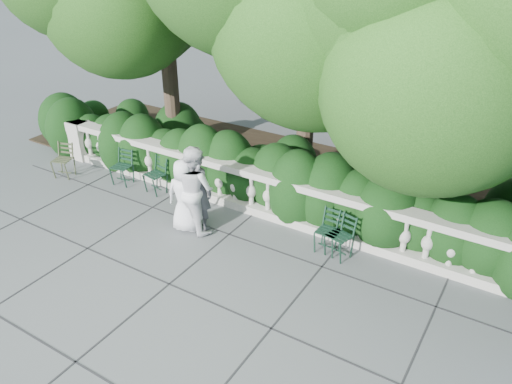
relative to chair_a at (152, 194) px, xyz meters
The scene contains 13 objects.
ground 3.16m from the chair_a, 23.01° to the right, with size 90.00×90.00×0.00m, color #484B4F.
balustrade 3.00m from the chair_a, 11.00° to the left, with size 12.00×0.44×1.00m.
shrub_hedge 3.40m from the chair_a, 31.26° to the left, with size 15.00×2.60×1.70m, color black, non-canonical shape.
tree_canopy 5.70m from the chair_a, 28.59° to the left, with size 15.04×6.52×6.78m.
chair_a is the anchor object (origin of this frame).
chair_b 0.90m from the chair_a, behind, with size 0.44×0.48×0.84m, color black, non-canonical shape.
chair_c 0.84m from the chair_a, ahead, with size 0.44×0.48×0.84m, color black, non-canonical shape.
chair_e 4.48m from the chair_a, ahead, with size 0.44×0.48×0.84m, color black, non-canonical shape.
chair_f 4.28m from the chair_a, ahead, with size 0.44×0.48×0.84m, color black, non-canonical shape.
chair_weathered 2.40m from the chair_a, 166.67° to the right, with size 0.44×0.48×0.84m, color black, non-canonical shape.
person_businessman 1.88m from the chair_a, 23.68° to the right, with size 0.74×0.48×1.51m, color silver.
person_woman_grey 2.02m from the chair_a, 15.85° to the right, with size 0.61×0.40×1.66m, color #3B3B40.
person_casual_man 2.01m from the chair_a, 18.32° to the right, with size 0.86×0.67×1.76m, color silver.
Camera 1 is at (4.26, -5.91, 5.41)m, focal length 35.00 mm.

